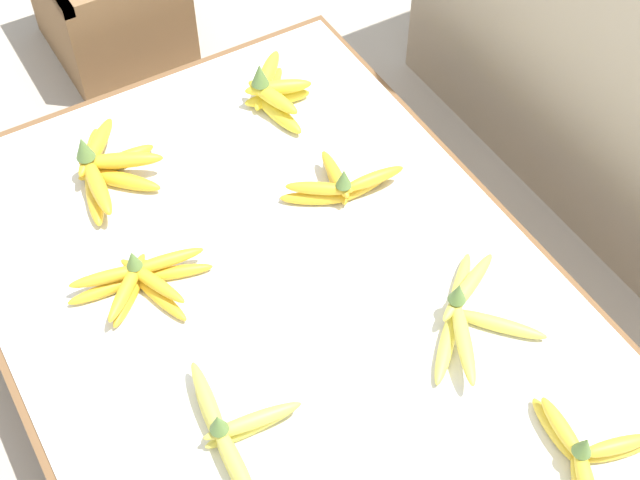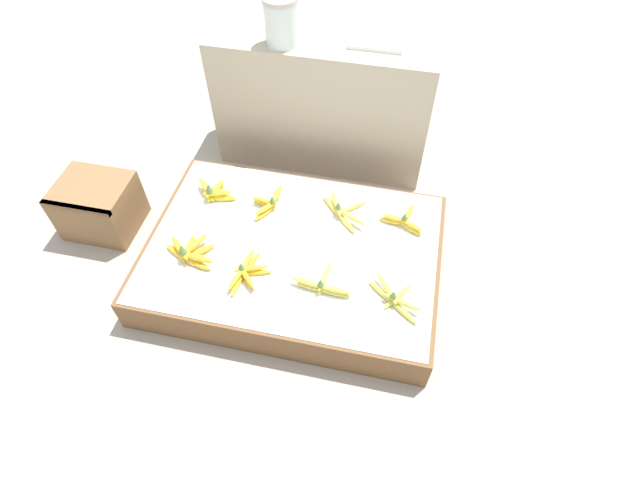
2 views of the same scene
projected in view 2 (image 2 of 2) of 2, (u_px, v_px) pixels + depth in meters
name	position (u px, v px, depth m)	size (l,w,h in m)	color
ground_plane	(294.00, 270.00, 2.29)	(10.00, 10.00, 0.00)	#A89E8E
display_platform	(294.00, 258.00, 2.22)	(1.27, 0.88, 0.17)	brown
back_vendor_table	(325.00, 98.00, 2.54)	(1.07, 0.41, 0.69)	tan
wooden_crate	(99.00, 206.00, 2.36)	(0.33, 0.28, 0.26)	olive
banana_bunch_front_left	(190.00, 252.00, 2.09)	(0.25, 0.17, 0.10)	gold
banana_bunch_front_midleft	(246.00, 272.00, 2.03)	(0.16, 0.24, 0.08)	gold
banana_bunch_front_midright	(323.00, 285.00, 1.99)	(0.25, 0.15, 0.08)	#DBCC4C
banana_bunch_front_right	(394.00, 298.00, 1.96)	(0.23, 0.21, 0.08)	gold
banana_bunch_middle_left	(214.00, 192.00, 2.31)	(0.21, 0.13, 0.10)	yellow
banana_bunch_middle_midleft	(269.00, 203.00, 2.28)	(0.13, 0.22, 0.08)	gold
banana_bunch_middle_midright	(343.00, 211.00, 2.25)	(0.23, 0.22, 0.09)	#DBCC4C
banana_bunch_middle_right	(404.00, 220.00, 2.21)	(0.20, 0.18, 0.08)	gold
glass_jar	(281.00, 21.00, 2.14)	(0.15, 0.15, 0.21)	silver
foam_tray_white	(377.00, 39.00, 2.23)	(0.24, 0.20, 0.02)	white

